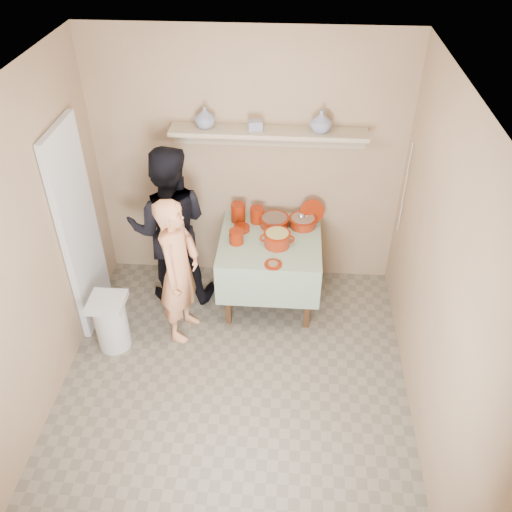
# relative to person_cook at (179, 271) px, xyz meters

# --- Properties ---
(ground) EXTENTS (3.50, 3.50, 0.00)m
(ground) POSITION_rel_person_cook_xyz_m (0.54, -0.77, -0.73)
(ground) COLOR #756C5C
(ground) RESTS_ON ground
(tile_panel) EXTENTS (0.06, 0.70, 2.00)m
(tile_panel) POSITION_rel_person_cook_xyz_m (-0.92, 0.18, 0.27)
(tile_panel) COLOR silver
(tile_panel) RESTS_ON ground
(plate_stack_a) EXTENTS (0.14, 0.14, 0.19)m
(plate_stack_a) POSITION_rel_person_cook_xyz_m (0.46, 0.80, 0.13)
(plate_stack_a) COLOR maroon
(plate_stack_a) RESTS_ON serving_table
(plate_stack_b) EXTENTS (0.14, 0.14, 0.16)m
(plate_stack_b) POSITION_rel_person_cook_xyz_m (0.64, 0.80, 0.11)
(plate_stack_b) COLOR maroon
(plate_stack_b) RESTS_ON serving_table
(bowl_stack) EXTENTS (0.14, 0.14, 0.14)m
(bowl_stack) POSITION_rel_person_cook_xyz_m (0.48, 0.42, 0.10)
(bowl_stack) COLOR maroon
(bowl_stack) RESTS_ON serving_table
(empty_bowl) EXTENTS (0.16, 0.16, 0.05)m
(empty_bowl) POSITION_rel_person_cook_xyz_m (0.51, 0.64, 0.05)
(empty_bowl) COLOR maroon
(empty_bowl) RESTS_ON serving_table
(propped_lid) EXTENTS (0.27, 0.17, 0.25)m
(propped_lid) POSITION_rel_person_cook_xyz_m (1.18, 0.83, 0.15)
(propped_lid) COLOR maroon
(propped_lid) RESTS_ON serving_table
(vase_right) EXTENTS (0.21, 0.21, 0.20)m
(vase_right) POSITION_rel_person_cook_xyz_m (1.21, 0.85, 1.09)
(vase_right) COLOR navy
(vase_right) RESTS_ON wall_shelf
(vase_left) EXTENTS (0.22, 0.22, 0.20)m
(vase_left) POSITION_rel_person_cook_xyz_m (0.17, 0.87, 1.09)
(vase_left) COLOR navy
(vase_left) RESTS_ON wall_shelf
(ceramic_box) EXTENTS (0.14, 0.11, 0.09)m
(ceramic_box) POSITION_rel_person_cook_xyz_m (0.62, 0.84, 1.03)
(ceramic_box) COLOR navy
(ceramic_box) RESTS_ON wall_shelf
(person_cook) EXTENTS (0.46, 0.60, 1.46)m
(person_cook) POSITION_rel_person_cook_xyz_m (0.00, 0.00, 0.00)
(person_cook) COLOR #ED9A66
(person_cook) RESTS_ON ground
(person_helper) EXTENTS (0.88, 0.72, 1.67)m
(person_helper) POSITION_rel_person_cook_xyz_m (-0.18, 0.52, 0.11)
(person_helper) COLOR black
(person_helper) RESTS_ON ground
(room_shell) EXTENTS (3.04, 3.54, 2.62)m
(room_shell) POSITION_rel_person_cook_xyz_m (0.54, -0.77, 0.88)
(room_shell) COLOR tan
(room_shell) RESTS_ON ground
(serving_table) EXTENTS (0.97, 0.97, 0.76)m
(serving_table) POSITION_rel_person_cook_xyz_m (0.79, 0.51, -0.09)
(serving_table) COLOR #4C2D16
(serving_table) RESTS_ON ground
(cazuela_meat_a) EXTENTS (0.30, 0.30, 0.10)m
(cazuela_meat_a) POSITION_rel_person_cook_xyz_m (0.82, 0.74, 0.09)
(cazuela_meat_a) COLOR maroon
(cazuela_meat_a) RESTS_ON serving_table
(cazuela_meat_b) EXTENTS (0.28, 0.28, 0.10)m
(cazuela_meat_b) POSITION_rel_person_cook_xyz_m (1.10, 0.75, 0.09)
(cazuela_meat_b) COLOR maroon
(cazuela_meat_b) RESTS_ON serving_table
(ladle) EXTENTS (0.08, 0.26, 0.19)m
(ladle) POSITION_rel_person_cook_xyz_m (1.09, 0.76, 0.14)
(ladle) COLOR silver
(ladle) RESTS_ON cazuela_meat_b
(cazuela_rice) EXTENTS (0.33, 0.25, 0.14)m
(cazuela_rice) POSITION_rel_person_cook_xyz_m (0.86, 0.41, 0.12)
(cazuela_rice) COLOR maroon
(cazuela_rice) RESTS_ON serving_table
(front_plate) EXTENTS (0.16, 0.16, 0.03)m
(front_plate) POSITION_rel_person_cook_xyz_m (0.84, 0.10, 0.04)
(front_plate) COLOR maroon
(front_plate) RESTS_ON serving_table
(wall_shelf) EXTENTS (1.80, 0.25, 0.21)m
(wall_shelf) POSITION_rel_person_cook_xyz_m (0.74, 0.88, 0.94)
(wall_shelf) COLOR tan
(wall_shelf) RESTS_ON room_shell
(trash_bin) EXTENTS (0.32, 0.32, 0.56)m
(trash_bin) POSITION_rel_person_cook_xyz_m (-0.62, -0.24, -0.45)
(trash_bin) COLOR silver
(trash_bin) RESTS_ON ground
(electrical_cord) EXTENTS (0.01, 0.05, 0.90)m
(electrical_cord) POSITION_rel_person_cook_xyz_m (2.01, 0.71, 0.52)
(electrical_cord) COLOR silver
(electrical_cord) RESTS_ON wall_shelf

